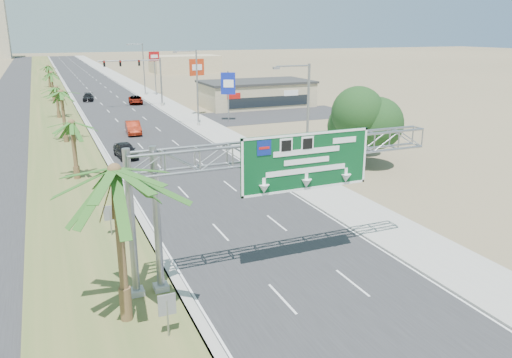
{
  "coord_description": "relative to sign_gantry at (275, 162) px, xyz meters",
  "views": [
    {
      "loc": [
        -11.6,
        -12.15,
        12.45
      ],
      "look_at": [
        -0.72,
        13.18,
        4.2
      ],
      "focal_mm": 35.0,
      "sensor_mm": 36.0,
      "label": 1
    }
  ],
  "objects": [
    {
      "name": "road",
      "position": [
        1.06,
        100.07,
        -6.05
      ],
      "size": [
        12.0,
        300.0,
        0.02
      ],
      "primitive_type": "cube",
      "color": "#28282B",
      "rests_on": "ground"
    },
    {
      "name": "sidewalk_right",
      "position": [
        9.56,
        100.07,
        -6.01
      ],
      "size": [
        4.0,
        300.0,
        0.1
      ],
      "primitive_type": "cube",
      "color": "#9E9B93",
      "rests_on": "ground"
    },
    {
      "name": "median_grass",
      "position": [
        -8.94,
        100.07,
        -6.0
      ],
      "size": [
        7.0,
        300.0,
        0.12
      ],
      "primitive_type": "cube",
      "color": "#475E29",
      "rests_on": "ground"
    },
    {
      "name": "opposing_road",
      "position": [
        -15.94,
        100.07,
        -6.05
      ],
      "size": [
        8.0,
        300.0,
        0.02
      ],
      "primitive_type": "cube",
      "color": "#28282B",
      "rests_on": "ground"
    },
    {
      "name": "sign_gantry",
      "position": [
        0.0,
        0.0,
        0.0
      ],
      "size": [
        16.75,
        1.24,
        7.5
      ],
      "color": "gray",
      "rests_on": "ground"
    },
    {
      "name": "palm_near",
      "position": [
        -8.14,
        -1.93,
        0.87
      ],
      "size": [
        5.7,
        5.7,
        8.35
      ],
      "color": "brown",
      "rests_on": "ground"
    },
    {
      "name": "palm_row_b",
      "position": [
        -8.44,
        22.07,
        -1.16
      ],
      "size": [
        3.99,
        3.99,
        5.95
      ],
      "color": "brown",
      "rests_on": "ground"
    },
    {
      "name": "palm_row_c",
      "position": [
        -8.44,
        38.07,
        -0.39
      ],
      "size": [
        3.99,
        3.99,
        6.75
      ],
      "color": "brown",
      "rests_on": "ground"
    },
    {
      "name": "palm_row_d",
      "position": [
        -8.44,
        56.07,
        -1.64
      ],
      "size": [
        3.99,
        3.99,
        5.45
      ],
      "color": "brown",
      "rests_on": "ground"
    },
    {
      "name": "palm_row_e",
      "position": [
        -8.44,
        75.07,
        -0.97
      ],
      "size": [
        3.99,
        3.99,
        6.15
      ],
      "color": "brown",
      "rests_on": "ground"
    },
    {
      "name": "palm_row_f",
      "position": [
        -8.44,
        100.07,
        -1.35
      ],
      "size": [
        3.99,
        3.99,
        5.75
      ],
      "color": "brown",
      "rests_on": "ground"
    },
    {
      "name": "streetlight_near",
      "position": [
        8.36,
        12.07,
        -1.36
      ],
      "size": [
        3.27,
        0.44,
        10.0
      ],
      "color": "gray",
      "rests_on": "ground"
    },
    {
      "name": "streetlight_mid",
      "position": [
        8.36,
        42.07,
        -1.36
      ],
      "size": [
        3.27,
        0.44,
        10.0
      ],
      "color": "gray",
      "rests_on": "ground"
    },
    {
      "name": "streetlight_far",
      "position": [
        8.36,
        78.07,
        -1.36
      ],
      "size": [
        3.27,
        0.44,
        10.0
      ],
      "color": "gray",
      "rests_on": "ground"
    },
    {
      "name": "signal_mast",
      "position": [
        6.23,
        62.05,
        -1.21
      ],
      "size": [
        10.28,
        0.71,
        8.0
      ],
      "color": "gray",
      "rests_on": "ground"
    },
    {
      "name": "store_building",
      "position": [
        23.06,
        56.07,
        -4.06
      ],
      "size": [
        18.0,
        10.0,
        4.0
      ],
      "primitive_type": "cube",
      "color": "tan",
      "rests_on": "ground"
    },
    {
      "name": "oak_near",
      "position": [
        16.06,
        16.07,
        -1.53
      ],
      "size": [
        4.5,
        4.5,
        6.8
      ],
      "color": "brown",
      "rests_on": "ground"
    },
    {
      "name": "oak_far",
      "position": [
        19.06,
        20.07,
        -2.24
      ],
      "size": [
        3.5,
        3.5,
        5.6
      ],
      "color": "brown",
      "rests_on": "ground"
    },
    {
      "name": "median_signback_a",
      "position": [
        -6.74,
        -3.93,
        -4.61
      ],
      "size": [
        0.75,
        0.08,
        2.08
      ],
      "color": "gray",
      "rests_on": "ground"
    },
    {
      "name": "median_signback_b",
      "position": [
        -7.44,
        8.07,
        -4.61
      ],
      "size": [
        0.75,
        0.08,
        2.08
      ],
      "color": "gray",
      "rests_on": "ground"
    },
    {
      "name": "building_distant_right",
      "position": [
        31.06,
        130.07,
        -3.56
      ],
      "size": [
        20.0,
        12.0,
        5.0
      ],
      "primitive_type": "cube",
      "color": "tan",
      "rests_on": "ground"
    },
    {
      "name": "car_left_lane",
      "position": [
        -3.29,
        28.34,
        -5.29
      ],
      "size": [
        2.17,
        4.63,
        1.53
      ],
      "primitive_type": "imported",
      "rotation": [
        0.0,
        0.0,
        0.08
      ],
      "color": "black",
      "rests_on": "ground"
    },
    {
      "name": "car_mid_lane",
      "position": [
        -0.44,
        40.23,
        -5.26
      ],
      "size": [
        2.03,
        4.92,
        1.59
      ],
      "primitive_type": "imported",
      "rotation": [
        0.0,
        0.0,
        -0.07
      ],
      "color": "maroon",
      "rests_on": "ground"
    },
    {
      "name": "car_right_lane",
      "position": [
        4.62,
        66.75,
        -5.36
      ],
      "size": [
        2.92,
        5.24,
        1.38
      ],
      "primitive_type": "imported",
      "rotation": [
        0.0,
        0.0,
        -0.13
      ],
      "color": "gray",
      "rests_on": "ground"
    },
    {
      "name": "car_far",
      "position": [
        -2.65,
        74.05,
        -5.41
      ],
      "size": [
        2.41,
        4.69,
        1.3
      ],
      "primitive_type": "imported",
      "rotation": [
        0.0,
        0.0,
        -0.13
      ],
      "color": "black",
      "rests_on": "ground"
    },
    {
      "name": "pole_sign_red_near",
      "position": [
        10.94,
        49.99,
        0.68
      ],
      "size": [
        2.38,
        0.98,
        8.61
      ],
      "color": "gray",
      "rests_on": "ground"
    },
    {
      "name": "pole_sign_blue",
      "position": [
        13.56,
        43.9,
        -0.97
      ],
      "size": [
        1.95,
        1.08,
        7.02
      ],
      "color": "gray",
      "rests_on": "ground"
    },
    {
      "name": "pole_sign_red_far",
      "position": [
        10.59,
        77.47,
        0.76
      ],
      "size": [
        2.17,
        1.02,
        8.62
      ],
      "color": "gray",
      "rests_on": "ground"
    }
  ]
}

